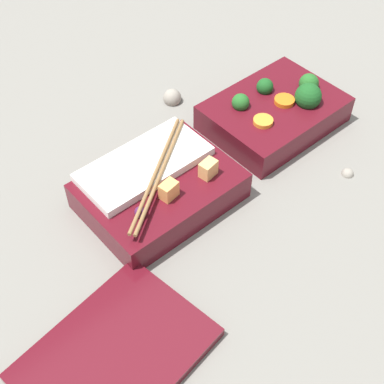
# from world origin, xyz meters

# --- Properties ---
(ground_plane) EXTENTS (3.00, 3.00, 0.00)m
(ground_plane) POSITION_xyz_m (0.00, 0.00, 0.00)
(ground_plane) COLOR slate
(bento_tray_vegetable) EXTENTS (0.20, 0.15, 0.07)m
(bento_tray_vegetable) POSITION_xyz_m (-0.12, -0.02, 0.02)
(bento_tray_vegetable) COLOR #510F19
(bento_tray_vegetable) RESTS_ON ground_plane
(bento_tray_rice) EXTENTS (0.20, 0.15, 0.07)m
(bento_tray_rice) POSITION_xyz_m (0.12, -0.01, 0.03)
(bento_tray_rice) COLOR #510F19
(bento_tray_rice) RESTS_ON ground_plane
(bento_lid) EXTENTS (0.21, 0.17, 0.01)m
(bento_lid) POSITION_xyz_m (0.29, 0.13, 0.01)
(bento_lid) COLOR #510F19
(bento_lid) RESTS_ON ground_plane
(pebble_2) EXTENTS (0.02, 0.02, 0.02)m
(pebble_2) POSITION_xyz_m (-0.12, 0.13, 0.00)
(pebble_2) COLOR gray
(pebble_2) RESTS_ON ground_plane
(pebble_3) EXTENTS (0.03, 0.03, 0.03)m
(pebble_3) POSITION_xyz_m (-0.03, -0.17, 0.01)
(pebble_3) COLOR gray
(pebble_3) RESTS_ON ground_plane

